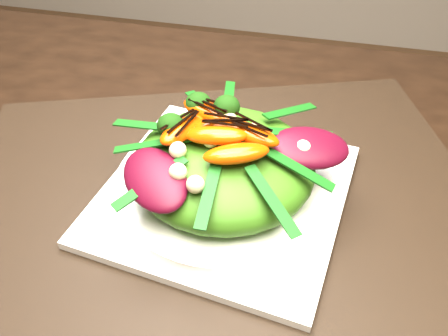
% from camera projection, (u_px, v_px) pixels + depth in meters
% --- Properties ---
extents(dining_table, '(1.60, 0.90, 0.75)m').
position_uv_depth(dining_table, '(11.00, 216.00, 0.53)').
color(dining_table, black).
rests_on(dining_table, floor).
extents(placemat, '(0.67, 0.59, 0.00)m').
position_uv_depth(placemat, '(224.00, 198.00, 0.52)').
color(placemat, black).
rests_on(placemat, dining_table).
extents(plate_base, '(0.28, 0.28, 0.01)m').
position_uv_depth(plate_base, '(224.00, 193.00, 0.51)').
color(plate_base, white).
rests_on(plate_base, placemat).
extents(salad_bowl, '(0.30, 0.30, 0.02)m').
position_uv_depth(salad_bowl, '(224.00, 184.00, 0.51)').
color(salad_bowl, white).
rests_on(salad_bowl, plate_base).
extents(lettuce_mound, '(0.24, 0.24, 0.06)m').
position_uv_depth(lettuce_mound, '(224.00, 164.00, 0.49)').
color(lettuce_mound, '#386813').
rests_on(lettuce_mound, salad_bowl).
extents(radicchio_leaf, '(0.10, 0.08, 0.02)m').
position_uv_depth(radicchio_leaf, '(309.00, 148.00, 0.47)').
color(radicchio_leaf, '#3C0613').
rests_on(radicchio_leaf, lettuce_mound).
extents(orange_segment, '(0.07, 0.05, 0.02)m').
position_uv_depth(orange_segment, '(210.00, 121.00, 0.48)').
color(orange_segment, '#CE3603').
rests_on(orange_segment, lettuce_mound).
extents(broccoli_floret, '(0.05, 0.05, 0.04)m').
position_uv_depth(broccoli_floret, '(160.00, 113.00, 0.49)').
color(broccoli_floret, black).
rests_on(broccoli_floret, lettuce_mound).
extents(macadamia_nut, '(0.02, 0.02, 0.02)m').
position_uv_depth(macadamia_nut, '(247.00, 183.00, 0.42)').
color(macadamia_nut, beige).
rests_on(macadamia_nut, lettuce_mound).
extents(balsamic_drizzle, '(0.04, 0.02, 0.00)m').
position_uv_depth(balsamic_drizzle, '(210.00, 114.00, 0.47)').
color(balsamic_drizzle, black).
rests_on(balsamic_drizzle, orange_segment).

